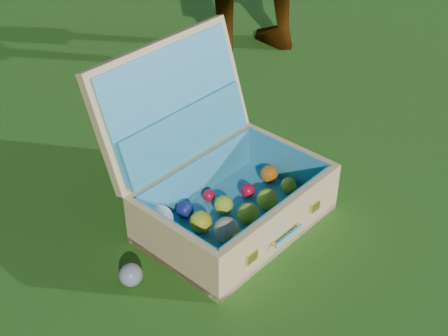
{
  "coord_description": "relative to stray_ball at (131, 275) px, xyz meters",
  "views": [
    {
      "loc": [
        -0.89,
        -1.25,
        1.19
      ],
      "look_at": [
        -0.2,
        0.03,
        0.16
      ],
      "focal_mm": 50.0,
      "sensor_mm": 36.0,
      "label": 1
    }
  ],
  "objects": [
    {
      "name": "ground",
      "position": [
        0.55,
        0.12,
        -0.03
      ],
      "size": [
        60.0,
        60.0,
        0.0
      ],
      "primitive_type": "plane",
      "color": "#215114",
      "rests_on": "ground"
    },
    {
      "name": "stray_ball",
      "position": [
        0.0,
        0.0,
        0.0
      ],
      "size": [
        0.06,
        0.06,
        0.06
      ],
      "primitive_type": "sphere",
      "color": "teal",
      "rests_on": "ground"
    },
    {
      "name": "suitcase",
      "position": [
        0.32,
        0.15,
        0.11
      ],
      "size": [
        0.65,
        0.63,
        0.49
      ],
      "rotation": [
        0.0,
        0.0,
        0.33
      ],
      "color": "#DCB876",
      "rests_on": "ground"
    }
  ]
}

